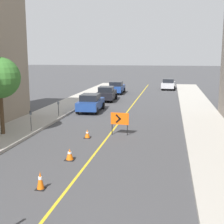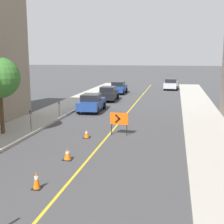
% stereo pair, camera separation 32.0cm
% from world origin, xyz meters
% --- Properties ---
extents(lane_stripe, '(0.12, 52.44, 0.01)m').
position_xyz_m(lane_stripe, '(0.00, 26.22, 0.00)').
color(lane_stripe, gold).
rests_on(lane_stripe, ground_plane).
extents(sidewalk_left, '(3.19, 52.44, 0.17)m').
position_xyz_m(sidewalk_left, '(-6.31, 26.22, 0.09)').
color(sidewalk_left, '#ADA89E').
rests_on(sidewalk_left, ground_plane).
extents(sidewalk_right, '(3.19, 52.44, 0.17)m').
position_xyz_m(sidewalk_right, '(6.31, 26.22, 0.09)').
color(sidewalk_right, '#ADA89E').
rests_on(sidewalk_right, ground_plane).
extents(traffic_cone_third, '(0.35, 0.35, 0.71)m').
position_xyz_m(traffic_cone_third, '(-1.00, 9.39, 0.35)').
color(traffic_cone_third, black).
rests_on(traffic_cone_third, ground_plane).
extents(traffic_cone_fourth, '(0.45, 0.45, 0.56)m').
position_xyz_m(traffic_cone_fourth, '(-0.97, 12.81, 0.28)').
color(traffic_cone_fourth, black).
rests_on(traffic_cone_fourth, ground_plane).
extents(traffic_cone_fifth, '(0.40, 0.40, 0.53)m').
position_xyz_m(traffic_cone_fifth, '(-1.19, 16.91, 0.26)').
color(traffic_cone_fifth, black).
rests_on(traffic_cone_fifth, ground_plane).
extents(arrow_barricade_primary, '(1.16, 0.14, 1.43)m').
position_xyz_m(arrow_barricade_primary, '(0.65, 18.00, 1.01)').
color(arrow_barricade_primary, '#EF560C').
rests_on(arrow_barricade_primary, ground_plane).
extents(parked_car_curb_near, '(1.99, 4.38, 1.59)m').
position_xyz_m(parked_car_curb_near, '(-3.27, 25.79, 0.80)').
color(parked_car_curb_near, navy).
rests_on(parked_car_curb_near, ground_plane).
extents(parked_car_curb_mid, '(2.05, 4.40, 1.59)m').
position_xyz_m(parked_car_curb_mid, '(-3.23, 32.64, 0.80)').
color(parked_car_curb_mid, black).
rests_on(parked_car_curb_mid, ground_plane).
extents(parked_car_curb_far, '(1.94, 4.33, 1.59)m').
position_xyz_m(parked_car_curb_far, '(-3.26, 39.25, 0.80)').
color(parked_car_curb_far, navy).
rests_on(parked_car_curb_far, ground_plane).
extents(parked_car_opposite_side, '(2.02, 4.39, 1.59)m').
position_xyz_m(parked_car_opposite_side, '(3.43, 45.49, 0.80)').
color(parked_car_opposite_side, '#B7B7BC').
rests_on(parked_car_opposite_side, ground_plane).
extents(parking_meter_near_curb, '(0.12, 0.11, 1.34)m').
position_xyz_m(parking_meter_near_curb, '(-5.07, 17.34, 1.12)').
color(parking_meter_near_curb, '#4C4C51').
rests_on(parking_meter_near_curb, sidewalk_left).
extents(parking_meter_far_curb, '(0.12, 0.11, 1.23)m').
position_xyz_m(parking_meter_far_curb, '(-5.07, 22.41, 1.05)').
color(parking_meter_far_curb, '#4C4C51').
rests_on(parking_meter_far_curb, sidewalk_left).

